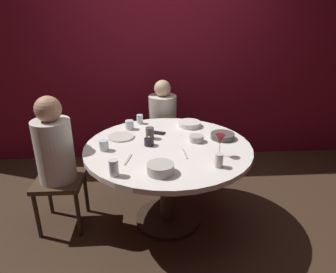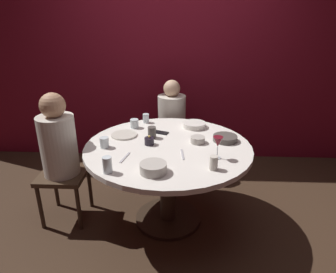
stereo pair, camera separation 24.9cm
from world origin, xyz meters
name	(u,v)px [view 1 (the left image)]	position (x,y,z in m)	size (l,w,h in m)	color
ground_plane	(168,219)	(0.00, 0.00, 0.00)	(8.00, 8.00, 0.00)	#382619
back_wall	(161,56)	(0.00, 1.42, 1.30)	(6.00, 0.10, 2.60)	maroon
dining_table	(168,161)	(0.00, 0.00, 0.61)	(1.40, 1.40, 0.76)	silver
seated_diner_left	(55,150)	(-0.94, 0.00, 0.74)	(0.40, 0.40, 1.20)	#3F2D1E
seated_diner_back	(163,116)	(0.00, 0.95, 0.69)	(0.40, 0.40, 1.11)	#3F2D1E
candle_holder	(149,142)	(-0.16, 0.01, 0.79)	(0.08, 0.08, 0.08)	black
wine_glass	(220,140)	(0.39, -0.22, 0.88)	(0.08, 0.08, 0.18)	silver
dinner_plate	(121,137)	(-0.41, 0.20, 0.76)	(0.24, 0.24, 0.01)	beige
cell_phone	(157,133)	(-0.08, 0.28, 0.76)	(0.07, 0.14, 0.01)	black
bowl_serving_large	(160,168)	(-0.08, -0.46, 0.79)	(0.19, 0.19, 0.07)	#B2ADA3
bowl_salad_center	(197,139)	(0.25, 0.07, 0.78)	(0.12, 0.12, 0.05)	#B2ADA3
bowl_small_white	(189,124)	(0.24, 0.44, 0.78)	(0.22, 0.22, 0.05)	silver
bowl_sauce_side	(223,136)	(0.49, 0.12, 0.78)	(0.21, 0.21, 0.05)	#4C4742
cup_near_candle	(129,125)	(-0.34, 0.40, 0.80)	(0.08, 0.08, 0.09)	silver
cup_by_left_diner	(114,168)	(-0.40, -0.48, 0.82)	(0.07, 0.07, 0.12)	silver
cup_by_right_diner	(140,119)	(-0.25, 0.55, 0.80)	(0.06, 0.06, 0.09)	silver
cup_center_front	(219,160)	(0.34, -0.40, 0.81)	(0.06, 0.06, 0.10)	beige
cup_far_edge	(150,133)	(-0.15, 0.16, 0.81)	(0.07, 0.07, 0.10)	#4C4742
cup_beside_wine	(104,145)	(-0.52, -0.06, 0.80)	(0.07, 0.07, 0.09)	silver
fork_near_plate	(128,160)	(-0.32, -0.25, 0.76)	(0.02, 0.18, 0.01)	#B7B7BC
knife_near_plate	(185,154)	(0.12, -0.18, 0.76)	(0.02, 0.18, 0.01)	#B7B7BC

